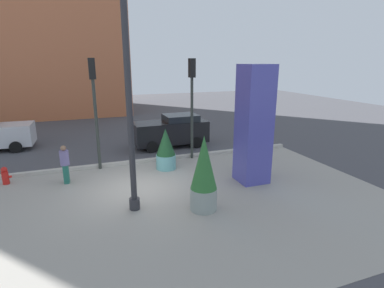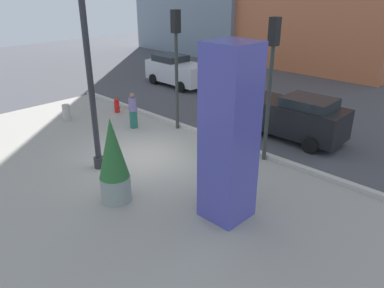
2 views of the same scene
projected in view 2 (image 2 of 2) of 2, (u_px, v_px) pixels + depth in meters
The scene contains 14 objects.
ground_plane at pixel (216, 129), 16.75m from camera, with size 60.00×60.00×0.00m, color #47474C.
plaza_pavement at pixel (100, 175), 12.81m from camera, with size 18.00×10.00×0.02m, color #9E998E.
curb_strip at pixel (202, 133), 16.14m from camera, with size 18.00×0.24×0.16m, color #B7B2A8.
lamp_post at pixel (89, 67), 11.93m from camera, with size 0.44×0.44×7.31m.
art_pillar_blue at pixel (229, 136), 9.71m from camera, with size 1.17×1.17×4.79m, color #4C4CAD.
potted_plant_curbside at pixel (113, 161), 10.88m from camera, with size 0.91×0.91×2.61m.
potted_plant_near_right at pixel (211, 132), 13.95m from camera, with size 0.92×0.92×1.93m.
fire_hydrant at pixel (117, 105), 18.78m from camera, with size 0.36×0.26×0.75m.
concrete_bollard at pixel (66, 112), 17.76m from camera, with size 0.36×0.36×0.75m, color #B2ADA3.
traffic_light_corner at pixel (176, 52), 15.56m from camera, with size 0.28×0.42×5.03m.
traffic_light_far_side at pixel (271, 69), 12.62m from camera, with size 0.28×0.42×5.02m.
car_curb_west at pixel (294, 117), 15.48m from camera, with size 4.29×2.01×1.86m.
car_passing_lane at pixel (177, 71), 23.49m from camera, with size 4.35×2.13×1.83m.
pedestrian_on_sidewalk at pixel (133, 109), 16.56m from camera, with size 0.39×0.39×1.63m.
Camera 2 is at (10.14, -7.94, 6.07)m, focal length 35.29 mm.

